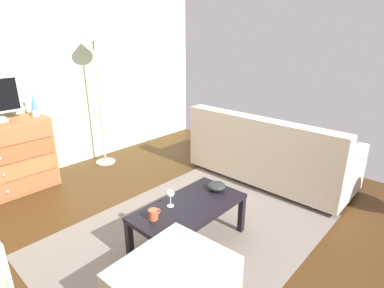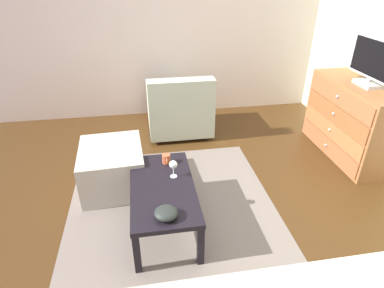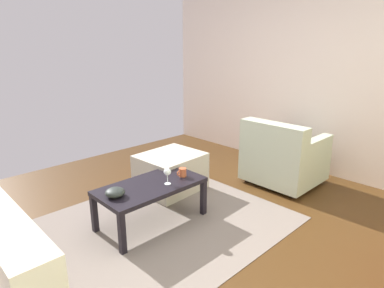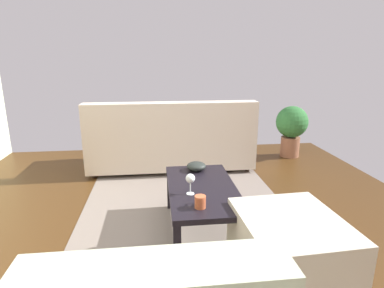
% 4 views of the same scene
% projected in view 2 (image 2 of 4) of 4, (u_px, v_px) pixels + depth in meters
% --- Properties ---
extents(ground_plane, '(5.28, 4.98, 0.05)m').
position_uv_depth(ground_plane, '(195.00, 214.00, 2.94)').
color(ground_plane, '#432A12').
extents(wall_plain_left, '(0.12, 4.98, 2.78)m').
position_uv_depth(wall_plain_left, '(165.00, 15.00, 4.31)').
color(wall_plain_left, beige).
rests_on(wall_plain_left, ground_plane).
extents(area_rug, '(2.60, 1.90, 0.01)m').
position_uv_depth(area_rug, '(176.00, 230.00, 2.73)').
color(area_rug, slate).
rests_on(area_rug, ground_plane).
extents(dresser, '(1.22, 0.49, 0.87)m').
position_uv_depth(dresser, '(351.00, 120.00, 3.64)').
color(dresser, '#986037').
rests_on(dresser, ground_plane).
extents(tv, '(0.67, 0.18, 0.49)m').
position_uv_depth(tv, '(374.00, 61.00, 3.25)').
color(tv, silver).
rests_on(tv, dresser).
extents(coffee_table, '(1.01, 0.52, 0.40)m').
position_uv_depth(coffee_table, '(163.00, 191.00, 2.64)').
color(coffee_table, black).
rests_on(coffee_table, ground_plane).
extents(wine_glass, '(0.07, 0.07, 0.16)m').
position_uv_depth(wine_glass, '(173.00, 165.00, 2.67)').
color(wine_glass, silver).
rests_on(wine_glass, coffee_table).
extents(mug, '(0.11, 0.08, 0.08)m').
position_uv_depth(mug, '(166.00, 159.00, 2.90)').
color(mug, '#B65633').
rests_on(mug, coffee_table).
extents(bowl_decorative, '(0.17, 0.17, 0.08)m').
position_uv_depth(bowl_decorative, '(166.00, 213.00, 2.27)').
color(bowl_decorative, '#242A27').
rests_on(bowl_decorative, coffee_table).
extents(armchair, '(0.80, 0.81, 0.81)m').
position_uv_depth(armchair, '(179.00, 108.00, 4.19)').
color(armchair, '#332319').
rests_on(armchair, ground_plane).
extents(ottoman, '(0.73, 0.64, 0.44)m').
position_uv_depth(ottoman, '(113.00, 168.00, 3.18)').
color(ottoman, '#B6AF9E').
rests_on(ottoman, ground_plane).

